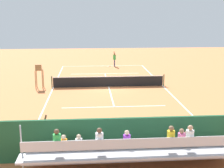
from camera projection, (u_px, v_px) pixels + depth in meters
name	position (u px, v px, depth m)	size (l,w,h in m)	color
ground_plane	(109.00, 87.00, 27.82)	(60.00, 60.00, 0.00)	#D17542
court_line_markings	(109.00, 87.00, 27.86)	(10.10, 22.20, 0.01)	white
tennis_net	(109.00, 81.00, 27.71)	(10.30, 0.10, 1.07)	black
backdrop_wall	(129.00, 138.00, 14.01)	(18.00, 0.16, 2.00)	#235633
bleacher_stand	(132.00, 152.00, 12.68)	(9.06, 2.40, 2.48)	#B2B2B7
umpire_chair	(39.00, 74.00, 27.10)	(0.67, 0.67, 2.14)	olive
courtside_bench	(182.00, 139.00, 15.03)	(1.80, 0.40, 0.93)	#234C2D
equipment_bag	(147.00, 148.00, 14.86)	(0.90, 0.36, 0.36)	#334C8C
tennis_player	(114.00, 58.00, 37.84)	(0.38, 0.54, 1.93)	navy
tennis_racket	(108.00, 67.00, 37.95)	(0.57, 0.42, 0.03)	black
tennis_ball_near	(99.00, 72.00, 34.34)	(0.07, 0.07, 0.07)	#CCDB33
line_judge	(45.00, 135.00, 14.40)	(0.37, 0.54, 1.93)	#232328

